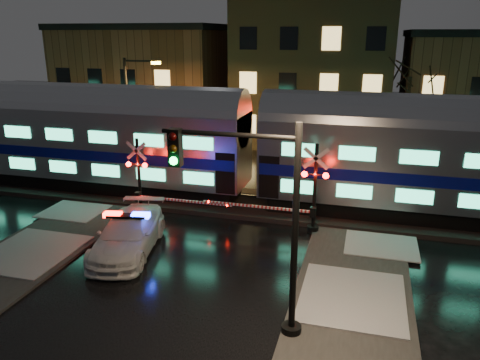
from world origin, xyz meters
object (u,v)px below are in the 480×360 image
object	(u,v)px
police_car	(128,234)
traffic_light	(259,226)
crossing_signal_left	(145,185)
crossing_signal_right	(306,197)
streetlight	(131,108)

from	to	relation	value
police_car	traffic_light	distance (m)	7.99
police_car	traffic_light	xyz separation A→B (m)	(6.47, -3.86, 2.68)
police_car	traffic_light	world-z (taller)	traffic_light
crossing_signal_left	crossing_signal_right	bearing A→B (deg)	0.04
crossing_signal_left	traffic_light	world-z (taller)	traffic_light
crossing_signal_left	streetlight	bearing A→B (deg)	121.59
crossing_signal_left	traffic_light	distance (m)	11.04
crossing_signal_left	streetlight	size ratio (longest dim) A/B	0.75
police_car	traffic_light	bearing A→B (deg)	-41.78
traffic_light	streetlight	distance (m)	18.65
crossing_signal_right	crossing_signal_left	size ratio (longest dim) A/B	1.07
traffic_light	streetlight	size ratio (longest dim) A/B	0.89
police_car	crossing_signal_left	distance (m)	4.18
streetlight	crossing_signal_left	bearing A→B (deg)	-58.41
traffic_light	police_car	bearing A→B (deg)	150.95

